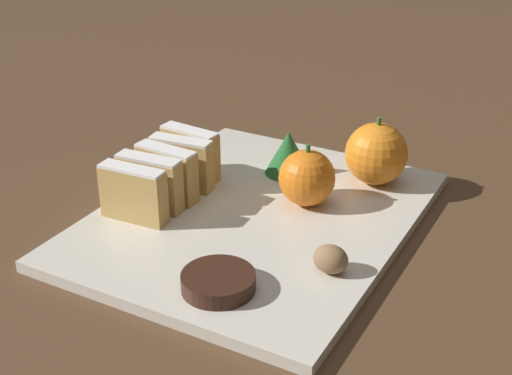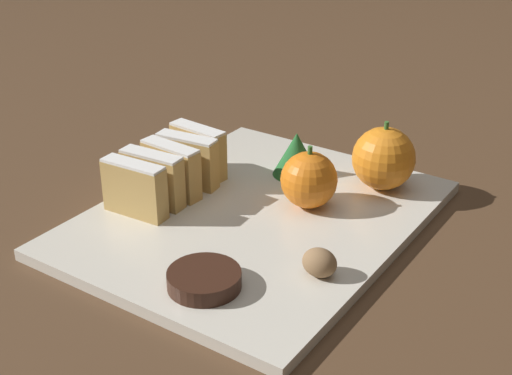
% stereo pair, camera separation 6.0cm
% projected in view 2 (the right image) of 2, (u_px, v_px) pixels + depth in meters
% --- Properties ---
extents(ground_plane, '(6.00, 6.00, 0.00)m').
position_uv_depth(ground_plane, '(256.00, 223.00, 0.75)').
color(ground_plane, '#513823').
extents(serving_platter, '(0.30, 0.38, 0.01)m').
position_uv_depth(serving_platter, '(256.00, 218.00, 0.75)').
color(serving_platter, silver).
rests_on(serving_platter, ground_plane).
extents(stollen_slice_front, '(0.07, 0.02, 0.06)m').
position_uv_depth(stollen_slice_front, '(135.00, 189.00, 0.73)').
color(stollen_slice_front, tan).
rests_on(stollen_slice_front, serving_platter).
extents(stollen_slice_second, '(0.07, 0.03, 0.06)m').
position_uv_depth(stollen_slice_second, '(152.00, 179.00, 0.75)').
color(stollen_slice_second, tan).
rests_on(stollen_slice_second, serving_platter).
extents(stollen_slice_third, '(0.07, 0.02, 0.06)m').
position_uv_depth(stollen_slice_third, '(171.00, 170.00, 0.77)').
color(stollen_slice_third, tan).
rests_on(stollen_slice_third, serving_platter).
extents(stollen_slice_fourth, '(0.07, 0.03, 0.06)m').
position_uv_depth(stollen_slice_fourth, '(187.00, 161.00, 0.79)').
color(stollen_slice_fourth, tan).
rests_on(stollen_slice_fourth, serving_platter).
extents(stollen_slice_fifth, '(0.07, 0.03, 0.06)m').
position_uv_depth(stollen_slice_fifth, '(198.00, 151.00, 0.82)').
color(stollen_slice_fifth, tan).
rests_on(stollen_slice_fifth, serving_platter).
extents(orange_near, '(0.06, 0.06, 0.07)m').
position_uv_depth(orange_near, '(309.00, 180.00, 0.75)').
color(orange_near, orange).
rests_on(orange_near, serving_platter).
extents(orange_far, '(0.07, 0.07, 0.08)m').
position_uv_depth(orange_far, '(384.00, 158.00, 0.78)').
color(orange_far, orange).
rests_on(orange_far, serving_platter).
extents(walnut, '(0.03, 0.03, 0.03)m').
position_uv_depth(walnut, '(320.00, 263.00, 0.63)').
color(walnut, '#8E6B47').
rests_on(walnut, serving_platter).
extents(chocolate_cookie, '(0.07, 0.07, 0.02)m').
position_uv_depth(chocolate_cookie, '(204.00, 279.00, 0.62)').
color(chocolate_cookie, '#381E14').
rests_on(chocolate_cookie, serving_platter).
extents(evergreen_sprig, '(0.05, 0.05, 0.05)m').
position_uv_depth(evergreen_sprig, '(296.00, 154.00, 0.82)').
color(evergreen_sprig, '#23662D').
rests_on(evergreen_sprig, serving_platter).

